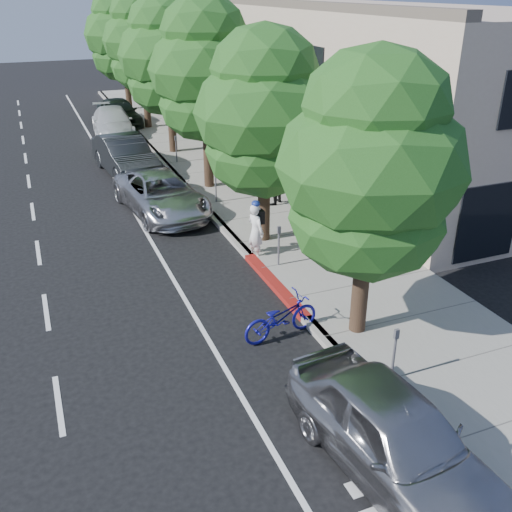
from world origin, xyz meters
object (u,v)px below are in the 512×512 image
dark_suv_far (119,112)px  near_car_a (394,436)px  street_tree_3 (168,57)px  street_tree_4 (142,42)px  silver_suv (161,194)px  white_pickup (113,123)px  cyclist (256,232)px  street_tree_2 (205,72)px  street_tree_1 (264,115)px  street_tree_5 (123,36)px  bicycle (281,317)px  pedestrian (273,182)px  street_tree_0 (371,169)px  dark_sedan (125,156)px

dark_suv_far → near_car_a: size_ratio=1.00×
street_tree_3 → street_tree_4: street_tree_4 is taller
dark_suv_far → street_tree_4: bearing=-55.3°
silver_suv → white_pickup: size_ratio=0.99×
street_tree_4 → cyclist: 19.43m
street_tree_3 → street_tree_4: 6.00m
near_car_a → dark_suv_far: bearing=83.2°
dark_suv_far → street_tree_2: bearing=-89.8°
street_tree_1 → near_car_a: size_ratio=1.45×
street_tree_5 → white_pickup: size_ratio=1.48×
near_car_a → bicycle: bearing=84.3°
street_tree_5 → pedestrian: bearing=-85.6°
white_pickup → near_car_a: 27.07m
bicycle → near_car_a: near_car_a is taller
street_tree_0 → dark_suv_far: bearing=93.1°
near_car_a → street_tree_2: bearing=77.6°
dark_sedan → white_pickup: dark_sedan is taller
street_tree_2 → dark_suv_far: bearing=95.9°
silver_suv → white_pickup: bearing=82.0°
street_tree_4 → street_tree_3: bearing=-90.0°
street_tree_0 → street_tree_1: (0.00, 6.00, 0.02)m
street_tree_0 → silver_suv: bearing=104.0°
street_tree_5 → street_tree_4: bearing=-90.0°
street_tree_4 → cyclist: (-0.69, -19.00, -4.01)m
near_car_a → pedestrian: pedestrian is taller
street_tree_5 → dark_suv_far: 6.09m
street_tree_4 → white_pickup: 4.81m
street_tree_1 → bicycle: size_ratio=3.39×
bicycle → white_pickup: white_pickup is taller
street_tree_4 → dark_suv_far: size_ratio=1.63×
street_tree_2 → street_tree_5: street_tree_5 is taller
street_tree_1 → street_tree_5: street_tree_5 is taller
cyclist → near_car_a: bearing=157.0°
street_tree_2 → street_tree_3: (0.00, 6.00, -0.04)m
cyclist → near_car_a: (-1.07, -9.06, -0.09)m
dark_sedan → pedestrian: size_ratio=2.88×
street_tree_0 → dark_sedan: street_tree_0 is taller
street_tree_4 → dark_suv_far: bearing=130.4°
white_pickup → dark_suv_far: (0.83, 2.65, 0.04)m
street_tree_5 → pedestrian: 21.43m
street_tree_5 → near_car_a: (-1.76, -34.06, -4.03)m
street_tree_4 → white_pickup: size_ratio=1.46×
street_tree_3 → cyclist: 13.57m
silver_suv → near_car_a: size_ratio=1.10×
street_tree_0 → cyclist: street_tree_0 is taller
white_pickup → street_tree_2: bearing=-73.6°
street_tree_2 → white_pickup: bearing=101.4°
bicycle → silver_suv: bearing=-4.5°
street_tree_4 → cyclist: bearing=-92.1°
street_tree_0 → street_tree_5: 30.01m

